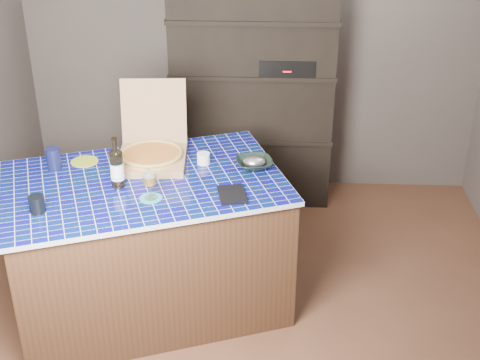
{
  "coord_description": "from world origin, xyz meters",
  "views": [
    {
      "loc": [
        0.12,
        -3.24,
        2.63
      ],
      "look_at": [
        -0.02,
        0.0,
        0.93
      ],
      "focal_mm": 50.0,
      "sensor_mm": 36.0,
      "label": 1
    }
  ],
  "objects_px": {
    "dvd_case": "(232,194)",
    "wine_glass": "(150,179)",
    "mead_bottle": "(117,168)",
    "kitchen_island": "(148,244)",
    "bowl": "(254,163)",
    "pizza_box": "(152,152)"
  },
  "relations": [
    {
      "from": "dvd_case",
      "to": "wine_glass",
      "type": "bearing_deg",
      "value": 175.45
    },
    {
      "from": "mead_bottle",
      "to": "dvd_case",
      "type": "bearing_deg",
      "value": -7.14
    },
    {
      "from": "kitchen_island",
      "to": "bowl",
      "type": "bearing_deg",
      "value": -2.21
    },
    {
      "from": "pizza_box",
      "to": "mead_bottle",
      "type": "bearing_deg",
      "value": -116.85
    },
    {
      "from": "pizza_box",
      "to": "dvd_case",
      "type": "xyz_separation_m",
      "value": [
        0.5,
        -0.4,
        -0.05
      ]
    },
    {
      "from": "kitchen_island",
      "to": "pizza_box",
      "type": "xyz_separation_m",
      "value": [
        0.01,
        0.25,
        0.49
      ]
    },
    {
      "from": "mead_bottle",
      "to": "bowl",
      "type": "height_order",
      "value": "mead_bottle"
    },
    {
      "from": "pizza_box",
      "to": "kitchen_island",
      "type": "bearing_deg",
      "value": -96.09
    },
    {
      "from": "dvd_case",
      "to": "bowl",
      "type": "height_order",
      "value": "bowl"
    },
    {
      "from": "pizza_box",
      "to": "dvd_case",
      "type": "relative_size",
      "value": 2.51
    },
    {
      "from": "mead_bottle",
      "to": "bowl",
      "type": "distance_m",
      "value": 0.8
    },
    {
      "from": "kitchen_island",
      "to": "pizza_box",
      "type": "relative_size",
      "value": 3.55
    },
    {
      "from": "wine_glass",
      "to": "bowl",
      "type": "distance_m",
      "value": 0.69
    },
    {
      "from": "kitchen_island",
      "to": "mead_bottle",
      "type": "relative_size",
      "value": 6.09
    },
    {
      "from": "wine_glass",
      "to": "bowl",
      "type": "relative_size",
      "value": 0.8
    },
    {
      "from": "pizza_box",
      "to": "wine_glass",
      "type": "height_order",
      "value": "pizza_box"
    },
    {
      "from": "mead_bottle",
      "to": "wine_glass",
      "type": "bearing_deg",
      "value": -33.19
    },
    {
      "from": "pizza_box",
      "to": "wine_glass",
      "type": "bearing_deg",
      "value": -85.29
    },
    {
      "from": "kitchen_island",
      "to": "bowl",
      "type": "xyz_separation_m",
      "value": [
        0.62,
        0.2,
        0.46
      ]
    },
    {
      "from": "kitchen_island",
      "to": "pizza_box",
      "type": "bearing_deg",
      "value": 67.62
    },
    {
      "from": "mead_bottle",
      "to": "bowl",
      "type": "xyz_separation_m",
      "value": [
        0.75,
        0.27,
        -0.09
      ]
    },
    {
      "from": "pizza_box",
      "to": "dvd_case",
      "type": "height_order",
      "value": "pizza_box"
    }
  ]
}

